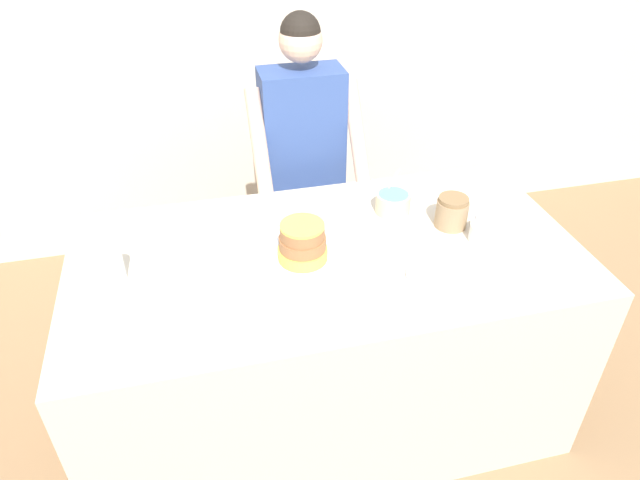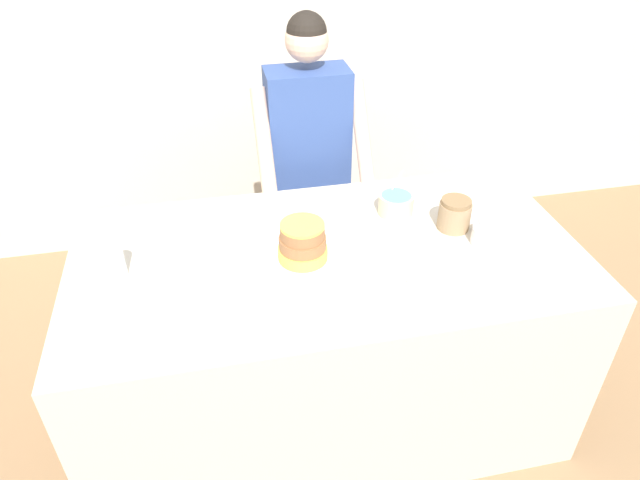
% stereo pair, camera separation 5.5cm
% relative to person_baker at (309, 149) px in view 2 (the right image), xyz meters
% --- Properties ---
extents(wall_back, '(10.00, 0.05, 2.60)m').
position_rel_person_baker_xyz_m(wall_back, '(-0.07, 0.83, 0.34)').
color(wall_back, beige).
rests_on(wall_back, ground_plane).
extents(counter, '(1.94, 1.00, 0.90)m').
position_rel_person_baker_xyz_m(counter, '(-0.07, -0.76, -0.51)').
color(counter, beige).
rests_on(counter, ground_plane).
extents(person_baker, '(0.52, 0.45, 1.60)m').
position_rel_person_baker_xyz_m(person_baker, '(0.00, 0.00, 0.00)').
color(person_baker, '#2D2D38').
rests_on(person_baker, ground_plane).
extents(cake, '(0.33, 0.33, 0.16)m').
position_rel_person_baker_xyz_m(cake, '(-0.17, -0.79, 0.00)').
color(cake, silver).
rests_on(cake, counter).
extents(frosting_bowl_white, '(0.19, 0.19, 0.18)m').
position_rel_person_baker_xyz_m(frosting_bowl_white, '(0.58, -0.84, -0.02)').
color(frosting_bowl_white, white).
rests_on(frosting_bowl_white, counter).
extents(frosting_bowl_blue, '(0.15, 0.15, 0.17)m').
position_rel_person_baker_xyz_m(frosting_bowl_blue, '(0.27, -0.55, -0.02)').
color(frosting_bowl_blue, beige).
rests_on(frosting_bowl_blue, counter).
extents(drinking_glass, '(0.07, 0.07, 0.14)m').
position_rel_person_baker_xyz_m(drinking_glass, '(-0.84, -0.74, 0.01)').
color(drinking_glass, silver).
rests_on(drinking_glass, counter).
extents(ceramic_plate, '(0.25, 0.25, 0.01)m').
position_rel_person_baker_xyz_m(ceramic_plate, '(0.29, -1.01, -0.06)').
color(ceramic_plate, silver).
rests_on(ceramic_plate, counter).
extents(stoneware_jar, '(0.13, 0.13, 0.13)m').
position_rel_person_baker_xyz_m(stoneware_jar, '(0.46, -0.70, 0.00)').
color(stoneware_jar, '#9E7F5B').
rests_on(stoneware_jar, counter).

